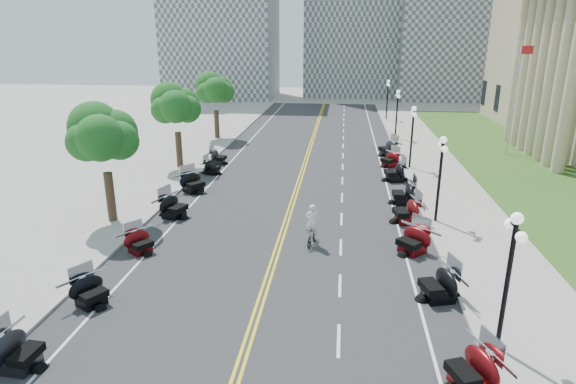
{
  "coord_description": "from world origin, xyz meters",
  "views": [
    {
      "loc": [
        3.07,
        -22.74,
        10.33
      ],
      "look_at": [
        0.16,
        2.7,
        2.0
      ],
      "focal_mm": 30.0,
      "sensor_mm": 36.0,
      "label": 1
    }
  ],
  "objects_px": {
    "motorcycle_n_3": "(473,368)",
    "cyclist_rider": "(312,210)",
    "bicycle": "(312,236)",
    "flagpole": "(514,100)"
  },
  "relations": [
    {
      "from": "flagpole",
      "to": "bicycle",
      "type": "height_order",
      "value": "flagpole"
    },
    {
      "from": "flagpole",
      "to": "bicycle",
      "type": "relative_size",
      "value": 6.03
    },
    {
      "from": "flagpole",
      "to": "motorcycle_n_3",
      "type": "xyz_separation_m",
      "value": [
        -10.73,
        -31.93,
        -4.28
      ]
    },
    {
      "from": "flagpole",
      "to": "cyclist_rider",
      "type": "height_order",
      "value": "flagpole"
    },
    {
      "from": "motorcycle_n_3",
      "to": "bicycle",
      "type": "relative_size",
      "value": 1.24
    },
    {
      "from": "motorcycle_n_3",
      "to": "bicycle",
      "type": "distance_m",
      "value": 11.52
    },
    {
      "from": "bicycle",
      "to": "cyclist_rider",
      "type": "height_order",
      "value": "cyclist_rider"
    },
    {
      "from": "bicycle",
      "to": "cyclist_rider",
      "type": "distance_m",
      "value": 1.44
    },
    {
      "from": "cyclist_rider",
      "to": "motorcycle_n_3",
      "type": "bearing_deg",
      "value": 118.93
    },
    {
      "from": "motorcycle_n_3",
      "to": "cyclist_rider",
      "type": "bearing_deg",
      "value": -172.62
    }
  ]
}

